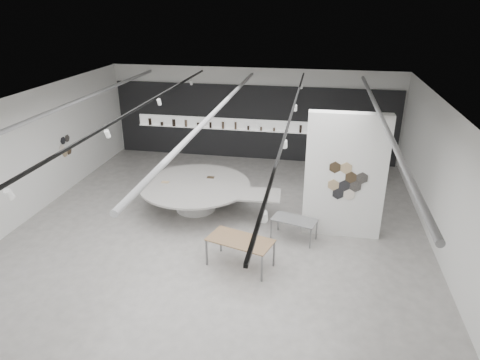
% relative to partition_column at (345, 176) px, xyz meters
% --- Properties ---
extents(room, '(12.02, 14.02, 3.82)m').
position_rel_partition_column_xyz_m(room, '(-3.59, -1.00, 0.27)').
color(room, '#A39F9A').
rests_on(room, ground).
extents(back_wall_display, '(11.80, 0.27, 3.10)m').
position_rel_partition_column_xyz_m(back_wall_display, '(-3.58, 5.94, -0.26)').
color(back_wall_display, black).
rests_on(back_wall_display, ground).
extents(partition_column, '(2.20, 0.38, 3.60)m').
position_rel_partition_column_xyz_m(partition_column, '(0.00, 0.00, 0.00)').
color(partition_column, white).
rests_on(partition_column, ground).
extents(display_island, '(4.65, 3.71, 0.90)m').
position_rel_partition_column_xyz_m(display_island, '(-4.48, 0.73, -1.21)').
color(display_island, white).
rests_on(display_island, ground).
extents(sample_table_wood, '(1.80, 1.25, 0.77)m').
position_rel_partition_column_xyz_m(sample_table_wood, '(-2.55, -2.16, -1.09)').
color(sample_table_wood, olive).
rests_on(sample_table_wood, ground).
extents(sample_table_stone, '(1.36, 0.94, 0.63)m').
position_rel_partition_column_xyz_m(sample_table_stone, '(-1.29, -0.58, -1.22)').
color(sample_table_stone, slate).
rests_on(sample_table_stone, ground).
extents(kitchen_counter, '(1.49, 0.64, 1.15)m').
position_rel_partition_column_xyz_m(kitchen_counter, '(-0.15, 5.50, -1.38)').
color(kitchen_counter, white).
rests_on(kitchen_counter, ground).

